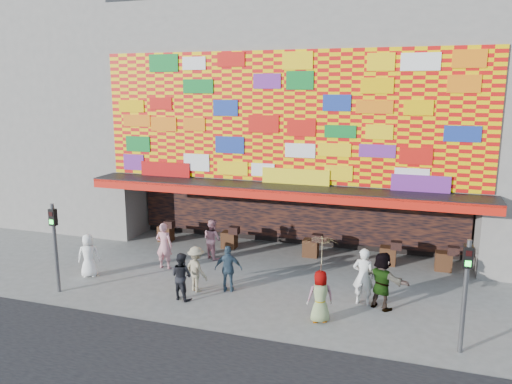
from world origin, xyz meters
TOP-DOWN VIEW (x-y plane):
  - ground at (0.00, 0.00)m, footprint 90.00×90.00m
  - shop_building at (0.00, 8.18)m, footprint 15.20×9.40m
  - neighbor_left at (-13.00, 8.00)m, footprint 11.00×8.00m
  - signal_left at (-6.20, -1.50)m, footprint 0.22×0.20m
  - signal_right at (6.20, -1.50)m, footprint 0.22×0.20m
  - ped_a at (-6.08, -0.01)m, footprint 0.91×0.80m
  - ped_b at (-3.92, 1.57)m, footprint 0.67×0.47m
  - ped_c at (-2.05, -0.75)m, footprint 0.88×0.76m
  - ped_d at (-1.87, -0.02)m, footprint 1.14×0.97m
  - ped_e at (-0.86, 0.30)m, footprint 0.98×0.57m
  - ped_f at (4.06, 0.52)m, footprint 1.71×1.29m
  - ped_g at (2.45, -0.93)m, footprint 0.89×0.75m
  - ped_h at (3.49, 0.68)m, footprint 0.68×0.46m
  - ped_i at (-2.66, 3.16)m, footprint 0.96×0.89m
  - parasol at (2.45, -0.93)m, footprint 1.17×1.18m

SIDE VIEW (x-z plane):
  - ground at x=0.00m, z-range 0.00..0.00m
  - ped_d at x=-1.87m, z-range 0.00..1.53m
  - ped_c at x=-2.05m, z-range 0.00..1.54m
  - ped_g at x=2.45m, z-range 0.00..1.54m
  - ped_a at x=-6.08m, z-range 0.00..1.57m
  - ped_e at x=-0.86m, z-range 0.00..1.57m
  - ped_i at x=-2.66m, z-range 0.00..1.58m
  - ped_b at x=-3.92m, z-range 0.00..1.76m
  - ped_f at x=4.06m, z-range 0.00..1.80m
  - ped_h at x=3.49m, z-range 0.00..1.81m
  - signal_left at x=-6.20m, z-range 0.36..3.36m
  - signal_right at x=6.20m, z-range 0.36..3.36m
  - parasol at x=2.45m, z-range 1.22..3.03m
  - shop_building at x=0.00m, z-range 0.23..10.23m
  - neighbor_left at x=-13.00m, z-range 0.00..12.00m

